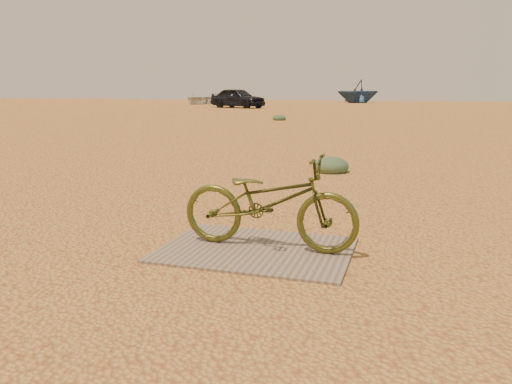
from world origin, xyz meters
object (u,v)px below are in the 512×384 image
(bicycle, at_px, (269,202))
(boat_far_left, at_px, (358,91))
(car, at_px, (238,98))
(plywood_board, at_px, (256,249))
(boat_near_left, at_px, (200,98))

(bicycle, bearing_deg, boat_far_left, 6.01)
(car, relative_size, boat_far_left, 0.97)
(car, height_order, boat_far_left, boat_far_left)
(plywood_board, xyz_separation_m, boat_far_left, (-4.25, 48.62, 1.16))
(bicycle, bearing_deg, boat_near_left, 25.20)
(bicycle, xyz_separation_m, boat_near_left, (-18.26, 40.42, 0.09))
(plywood_board, height_order, bicycle, bicycle)
(boat_far_left, bearing_deg, bicycle, -28.07)
(car, bearing_deg, boat_far_left, -3.78)
(plywood_board, distance_m, car, 33.85)
(car, xyz_separation_m, boat_far_left, (7.11, 16.74, 0.44))
(plywood_board, distance_m, bicycle, 0.43)
(plywood_board, height_order, car, car)
(bicycle, relative_size, boat_far_left, 0.35)
(boat_near_left, bearing_deg, bicycle, -67.68)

